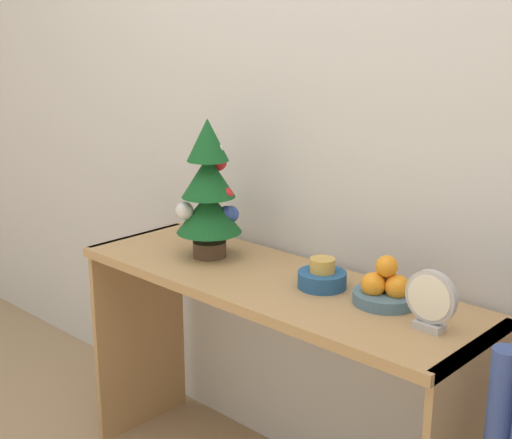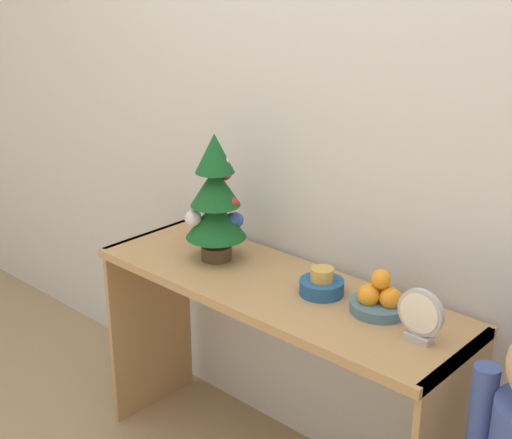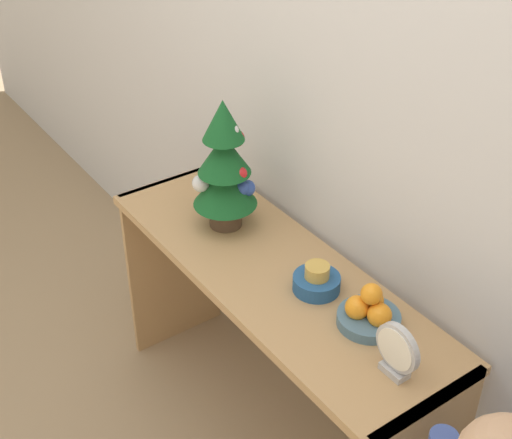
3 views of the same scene
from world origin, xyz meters
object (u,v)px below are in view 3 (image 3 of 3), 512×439
object	(u,v)px
singing_bowl	(317,281)
fruit_bowl	(369,312)
desk_clock	(397,351)
mini_tree	(225,166)

from	to	relation	value
singing_bowl	fruit_bowl	bearing A→B (deg)	6.95
fruit_bowl	desk_clock	distance (m)	0.19
mini_tree	singing_bowl	bearing A→B (deg)	3.68
fruit_bowl	singing_bowl	xyz separation A→B (m)	(-0.19, -0.02, -0.01)
mini_tree	desk_clock	xyz separation A→B (m)	(0.80, -0.02, -0.14)
singing_bowl	desk_clock	world-z (taller)	desk_clock
mini_tree	fruit_bowl	world-z (taller)	mini_tree
fruit_bowl	singing_bowl	bearing A→B (deg)	-173.05
fruit_bowl	desk_clock	bearing A→B (deg)	-23.17
desk_clock	singing_bowl	bearing A→B (deg)	172.06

